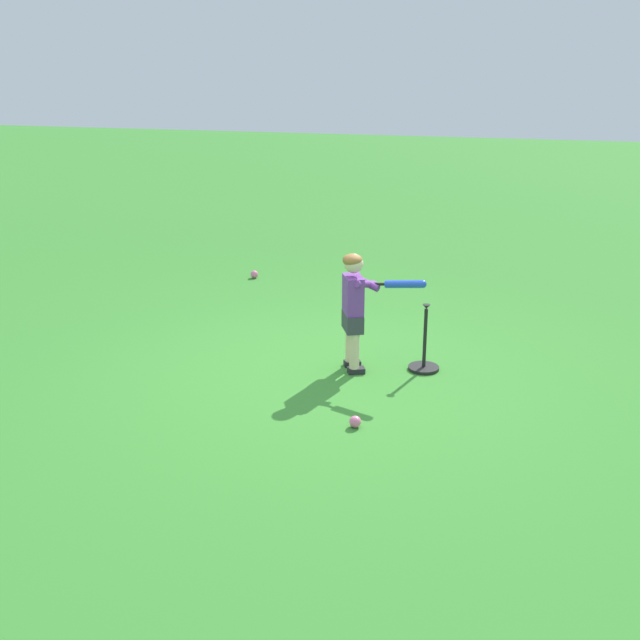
% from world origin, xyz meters
% --- Properties ---
extents(ground_plane, '(40.00, 40.00, 0.00)m').
position_xyz_m(ground_plane, '(0.00, 0.00, 0.00)').
color(ground_plane, '#38842D').
extents(child_batter, '(0.32, 0.77, 1.08)m').
position_xyz_m(child_batter, '(0.10, -0.17, 0.65)').
color(child_batter, '#232328').
rests_on(child_batter, ground).
extents(play_ball_center_lawn, '(0.10, 0.10, 0.10)m').
position_xyz_m(play_ball_center_lawn, '(2.72, 1.68, 0.05)').
color(play_ball_center_lawn, pink).
rests_on(play_ball_center_lawn, ground).
extents(play_ball_far_right, '(0.09, 0.09, 0.09)m').
position_xyz_m(play_ball_far_right, '(-1.02, -0.41, 0.05)').
color(play_ball_far_right, pink).
rests_on(play_ball_far_right, ground).
extents(batting_tee, '(0.28, 0.28, 0.62)m').
position_xyz_m(batting_tee, '(0.26, -0.77, 0.10)').
color(batting_tee, black).
rests_on(batting_tee, ground).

